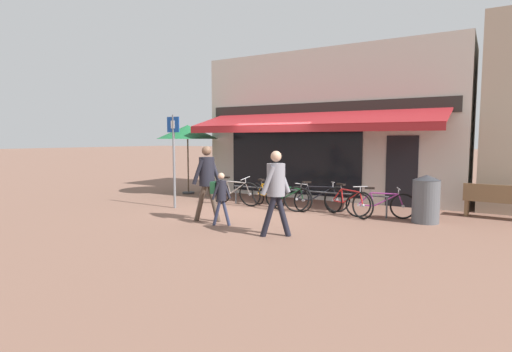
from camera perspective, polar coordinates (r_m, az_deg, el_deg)
name	(u,v)px	position (r m, az deg, el deg)	size (l,w,h in m)	color
ground_plane	(253,210)	(11.30, -0.50, -4.88)	(160.00, 160.00, 0.00)	brown
shop_front	(335,126)	(14.58, 11.20, 6.99)	(8.67, 4.77, 4.91)	beige
bike_rack_rail	(304,193)	(11.28, 6.81, -2.43)	(4.66, 0.04, 0.57)	#47494F
bicycle_silver	(234,192)	(12.08, -3.11, -2.35)	(1.81, 0.52, 0.89)	black
bicycle_orange	(267,195)	(11.72, 1.59, -2.71)	(1.58, 0.92, 0.83)	black
bicycle_green	(288,197)	(11.40, 4.57, -3.03)	(1.73, 0.60, 0.81)	black
bicycle_black	(317,198)	(11.08, 8.67, -3.16)	(1.65, 0.93, 0.86)	black
bicycle_red	(347,202)	(10.67, 12.91, -3.60)	(1.59, 0.80, 0.83)	black
bicycle_purple	(380,204)	(10.58, 17.33, -3.89)	(1.65, 0.70, 0.78)	black
pedestrian_adult	(207,175)	(9.70, -7.04, 0.08)	(0.62, 0.61, 1.85)	#47382D
pedestrian_child	(220,192)	(9.24, -5.14, -2.31)	(0.46, 0.38, 1.24)	#282D47
pedestrian_second_adult	(276,185)	(8.13, 2.86, -1.23)	(0.58, 0.68, 1.78)	black
litter_bin	(426,199)	(10.36, 23.12, -3.00)	(0.64, 0.64, 1.15)	#515459
parking_sign	(174,152)	(11.71, -11.66, 3.41)	(0.44, 0.07, 2.69)	slate
cafe_parasol	(188,132)	(14.77, -9.75, 6.17)	(2.22, 2.22, 2.51)	#4C3D2D
park_bench	(499,201)	(11.69, 31.41, -3.02)	(1.63, 0.56, 0.87)	brown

